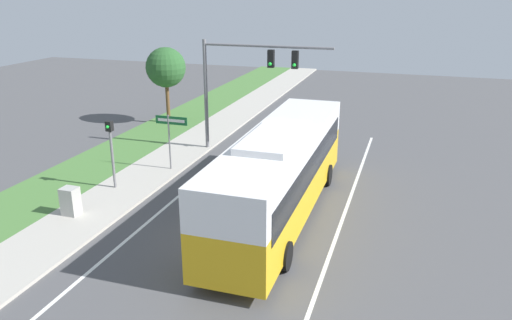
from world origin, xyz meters
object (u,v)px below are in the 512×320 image
at_px(pedestrian_signal, 111,144).
at_px(utility_cabinet, 70,201).
at_px(street_sign, 170,131).
at_px(signal_gantry, 244,73).
at_px(bus, 281,169).

bearing_deg(pedestrian_signal, utility_cabinet, -91.19).
bearing_deg(pedestrian_signal, street_sign, 65.64).
distance_m(pedestrian_signal, utility_cabinet, 3.33).
relative_size(signal_gantry, pedestrian_signal, 2.19).
bearing_deg(utility_cabinet, pedestrian_signal, 88.81).
bearing_deg(signal_gantry, bus, -60.90).
bearing_deg(bus, signal_gantry, 119.10).
relative_size(bus, street_sign, 4.34).
height_order(signal_gantry, street_sign, signal_gantry).
distance_m(street_sign, utility_cabinet, 6.29).
xyz_separation_m(bus, pedestrian_signal, (-7.81, 0.34, 0.16)).
relative_size(pedestrian_signal, utility_cabinet, 2.85).
height_order(bus, signal_gantry, signal_gantry).
distance_m(bus, signal_gantry, 8.58).
bearing_deg(utility_cabinet, street_sign, 76.65).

